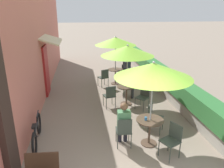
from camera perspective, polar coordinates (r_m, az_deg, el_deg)
name	(u,v)px	position (r m, az deg, el deg)	size (l,w,h in m)	color
cafe_facade_wall	(42,44)	(10.08, -17.81, 9.90)	(0.98, 13.40, 4.20)	#C66B5B
planter_hedge	(157,73)	(10.95, 11.56, 2.75)	(0.60, 12.40, 1.01)	gray
patio_table_near	(150,127)	(6.08, 9.81, -10.94)	(0.74, 0.74, 0.74)	brown
patio_umbrella_near	(153,70)	(5.47, 10.73, 3.56)	(1.95, 1.95, 2.33)	#B7B7BC
cafe_chair_near_left	(124,130)	(5.88, 3.16, -11.82)	(0.42, 0.42, 0.87)	#384238
seated_patron_near_left	(124,122)	(5.89, 3.03, -9.85)	(0.35, 0.42, 1.25)	#23232D
cafe_chair_near_right	(172,138)	(5.73, 15.46, -13.46)	(0.54, 0.54, 0.87)	#384238
cafe_chair_near_back	(154,115)	(6.70, 10.81, -8.06)	(0.55, 0.55, 0.87)	#384238
coffee_cup_near	(146,119)	(5.91, 8.80, -8.91)	(0.07, 0.07, 0.09)	teal
patio_table_mid	(127,91)	(8.42, 3.81, -1.95)	(0.74, 0.74, 0.74)	brown
patio_umbrella_mid	(127,51)	(8.00, 4.06, 8.68)	(1.95, 1.95, 2.33)	#B7B7BC
cafe_chair_mid_left	(126,85)	(9.09, 3.78, -0.39)	(0.50, 0.50, 0.87)	#384238
seated_patron_mid_left	(129,82)	(9.03, 4.51, 0.59)	(0.48, 0.43, 1.25)	#23232D
cafe_chair_mid_right	(110,95)	(8.11, -0.54, -2.81)	(0.48, 0.48, 0.87)	#384238
cafe_chair_mid_back	(143,95)	(8.13, 8.19, -2.97)	(0.57, 0.57, 0.87)	#384238
coffee_cup_mid	(131,85)	(8.32, 4.95, -0.34)	(0.07, 0.07, 0.09)	#232328
patio_table_far	(115,74)	(10.73, 0.88, 2.74)	(0.74, 0.74, 0.74)	brown
patio_umbrella_far	(116,41)	(10.40, 0.93, 11.11)	(1.95, 1.95, 2.33)	#B7B7BC
cafe_chair_far_left	(104,76)	(10.31, -2.16, 2.00)	(0.53, 0.53, 0.87)	#384238
cafe_chair_far_right	(126,71)	(11.19, 3.69, 3.34)	(0.53, 0.53, 0.87)	#384238
seated_patron_far_right	(127,69)	(11.06, 4.05, 4.06)	(0.46, 0.50, 1.25)	#23232D
bicycle_leaning	(37,133)	(6.44, -19.07, -11.89)	(0.18, 1.73, 0.72)	black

